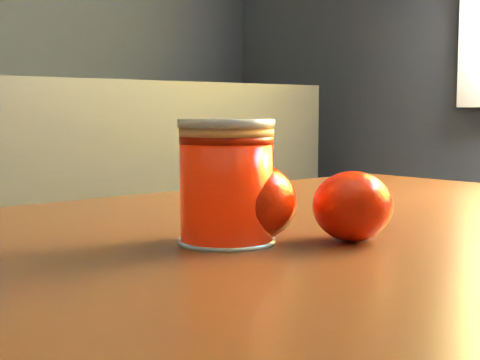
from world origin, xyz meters
TOP-DOWN VIEW (x-y plane):
  - table at (0.75, 0.22)m, footprint 1.03×0.77m
  - juice_glass at (0.65, 0.23)m, footprint 0.08×0.08m
  - orange_front at (0.67, 0.22)m, footprint 0.09×0.09m
  - orange_back at (0.74, 0.18)m, footprint 0.08×0.08m

SIDE VIEW (x-z plane):
  - table at x=0.75m, z-range 0.27..0.99m
  - orange_back at x=0.74m, z-range 0.72..0.78m
  - orange_front at x=0.67m, z-range 0.72..0.79m
  - juice_glass at x=0.65m, z-range 0.72..0.82m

